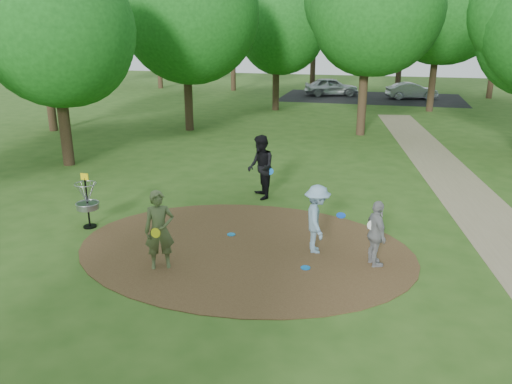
# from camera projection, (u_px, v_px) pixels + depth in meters

# --- Properties ---
(ground) EXTENTS (100.00, 100.00, 0.00)m
(ground) POSITION_uv_depth(u_px,v_px,m) (244.00, 248.00, 12.41)
(ground) COLOR #2D5119
(ground) RESTS_ON ground
(dirt_clearing) EXTENTS (8.40, 8.40, 0.02)m
(dirt_clearing) POSITION_uv_depth(u_px,v_px,m) (244.00, 248.00, 12.40)
(dirt_clearing) COLOR #47301C
(dirt_clearing) RESTS_ON ground
(footpath) EXTENTS (7.55, 39.89, 0.01)m
(footpath) POSITION_uv_depth(u_px,v_px,m) (510.00, 243.00, 12.70)
(footpath) COLOR #8C7A5B
(footpath) RESTS_ON ground
(parking_lot) EXTENTS (14.00, 8.00, 0.01)m
(parking_lot) POSITION_uv_depth(u_px,v_px,m) (371.00, 98.00, 39.54)
(parking_lot) COLOR black
(parking_lot) RESTS_ON ground
(player_observer_with_disc) EXTENTS (0.79, 0.69, 1.84)m
(player_observer_with_disc) POSITION_uv_depth(u_px,v_px,m) (159.00, 230.00, 11.14)
(player_observer_with_disc) COLOR #505E36
(player_observer_with_disc) RESTS_ON ground
(player_throwing_with_disc) EXTENTS (1.14, 1.22, 1.70)m
(player_throwing_with_disc) POSITION_uv_depth(u_px,v_px,m) (317.00, 219.00, 11.98)
(player_throwing_with_disc) COLOR #81A4C0
(player_throwing_with_disc) RESTS_ON ground
(player_walking_with_disc) EXTENTS (1.14, 1.24, 2.05)m
(player_walking_with_disc) POSITION_uv_depth(u_px,v_px,m) (261.00, 167.00, 15.80)
(player_walking_with_disc) COLOR black
(player_walking_with_disc) RESTS_ON ground
(player_waiting_with_disc) EXTENTS (0.72, 1.00, 1.57)m
(player_waiting_with_disc) POSITION_uv_depth(u_px,v_px,m) (376.00, 234.00, 11.28)
(player_waiting_with_disc) COLOR gray
(player_waiting_with_disc) RESTS_ON ground
(disc_ground_cyan) EXTENTS (0.22, 0.22, 0.02)m
(disc_ground_cyan) POSITION_uv_depth(u_px,v_px,m) (231.00, 234.00, 13.18)
(disc_ground_cyan) COLOR #197EC8
(disc_ground_cyan) RESTS_ON dirt_clearing
(disc_ground_blue) EXTENTS (0.22, 0.22, 0.02)m
(disc_ground_blue) POSITION_uv_depth(u_px,v_px,m) (305.00, 268.00, 11.34)
(disc_ground_blue) COLOR blue
(disc_ground_blue) RESTS_ON dirt_clearing
(car_left) EXTENTS (4.60, 2.79, 1.46)m
(car_left) POSITION_uv_depth(u_px,v_px,m) (331.00, 87.00, 40.45)
(car_left) COLOR #B5BABE
(car_left) RESTS_ON ground
(car_right) EXTENTS (4.03, 2.28, 1.26)m
(car_right) POSITION_uv_depth(u_px,v_px,m) (412.00, 91.00, 38.54)
(car_right) COLOR #929399
(car_right) RESTS_ON ground
(disc_golf_basket) EXTENTS (0.63, 0.63, 1.54)m
(disc_golf_basket) POSITION_uv_depth(u_px,v_px,m) (87.00, 197.00, 13.48)
(disc_golf_basket) COLOR black
(disc_golf_basket) RESTS_ON ground
(tree_ring) EXTENTS (36.69, 46.28, 9.83)m
(tree_ring) POSITION_uv_depth(u_px,v_px,m) (342.00, 23.00, 19.39)
(tree_ring) COLOR #332316
(tree_ring) RESTS_ON ground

